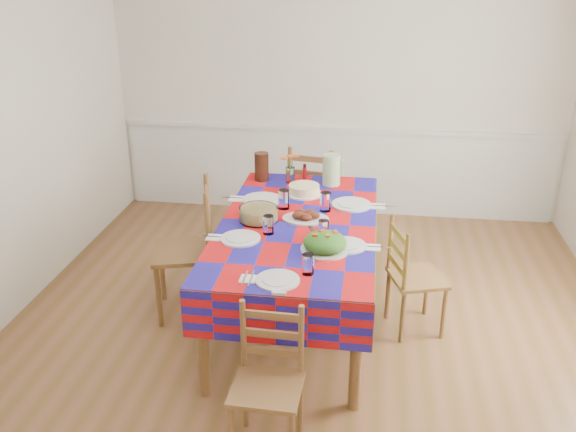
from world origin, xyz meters
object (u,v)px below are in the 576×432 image
object	(u,v)px
dining_table	(298,234)
chair_near	(268,383)
green_pitcher	(332,170)
chair_left	(189,251)
chair_right	(412,278)
chair_far	(314,197)
meat_platter	(306,217)
tea_pitcher	(262,167)

from	to	relation	value
dining_table	chair_near	world-z (taller)	chair_near
green_pitcher	chair_left	size ratio (longest dim) A/B	0.24
green_pitcher	chair_right	distance (m)	1.16
chair_near	dining_table	bearing A→B (deg)	91.82
chair_left	chair_right	world-z (taller)	chair_left
chair_near	chair_right	size ratio (longest dim) A/B	0.99
dining_table	chair_far	world-z (taller)	chair_far
meat_platter	chair_far	world-z (taller)	chair_far
tea_pitcher	chair_far	xyz separation A→B (m)	(0.40, 0.44, -0.42)
tea_pitcher	chair_left	bearing A→B (deg)	-115.91
dining_table	meat_platter	distance (m)	0.13
chair_near	chair_left	bearing A→B (deg)	123.74
meat_platter	dining_table	bearing A→B (deg)	-131.42
chair_right	chair_left	bearing A→B (deg)	71.40
meat_platter	chair_near	xyz separation A→B (m)	(-0.05, -1.34, -0.40)
meat_platter	chair_far	xyz separation A→B (m)	(-0.06, 1.23, -0.33)
chair_right	tea_pitcher	bearing A→B (deg)	37.59
meat_platter	chair_near	size ratio (longest dim) A/B	0.40
chair_left	chair_right	size ratio (longest dim) A/B	1.22
meat_platter	green_pitcher	bearing A→B (deg)	80.55
dining_table	chair_right	bearing A→B (deg)	-0.83
tea_pitcher	chair_near	world-z (taller)	tea_pitcher
chair_near	chair_far	distance (m)	2.57
chair_left	chair_right	xyz separation A→B (m)	(1.63, -0.02, -0.09)
green_pitcher	chair_near	bearing A→B (deg)	-94.68
chair_near	green_pitcher	bearing A→B (deg)	87.08
tea_pitcher	chair_left	world-z (taller)	chair_left
green_pitcher	chair_near	xyz separation A→B (m)	(-0.17, -2.10, -0.50)
green_pitcher	chair_far	distance (m)	0.66
dining_table	chair_left	world-z (taller)	chair_left
chair_far	chair_left	bearing A→B (deg)	68.19
meat_platter	tea_pitcher	bearing A→B (deg)	120.19
chair_far	chair_right	xyz separation A→B (m)	(0.83, -1.29, -0.07)
dining_table	green_pitcher	world-z (taller)	green_pitcher
green_pitcher	chair_far	bearing A→B (deg)	111.08
meat_platter	chair_far	distance (m)	1.27
meat_platter	chair_far	size ratio (longest dim) A/B	0.34
dining_table	chair_right	world-z (taller)	chair_right
chair_right	meat_platter	bearing A→B (deg)	67.44
chair_left	meat_platter	bearing A→B (deg)	77.57
green_pitcher	tea_pitcher	distance (m)	0.58
dining_table	tea_pitcher	xyz separation A→B (m)	(-0.41, 0.84, 0.21)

